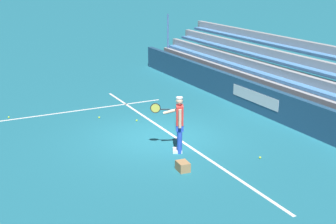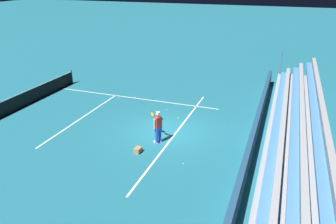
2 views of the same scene
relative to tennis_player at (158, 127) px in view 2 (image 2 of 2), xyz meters
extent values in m
plane|color=#1E6B7F|center=(1.41, 0.00, -0.89)|extent=(160.00, 160.00, 0.00)
cube|color=white|center=(1.41, -0.50, -0.89)|extent=(12.00, 0.10, 0.01)
cube|color=white|center=(5.52, 4.00, -0.89)|extent=(0.10, 12.00, 0.01)
cube|color=white|center=(1.41, 5.50, -0.89)|extent=(8.22, 0.10, 0.01)
cube|color=navy|center=(1.41, -4.62, -0.34)|extent=(21.31, 0.24, 1.10)
cube|color=silver|center=(2.27, -4.49, -0.29)|extent=(2.80, 0.01, 0.44)
cube|color=silver|center=(-3.73, -4.49, -0.29)|extent=(2.20, 0.01, 0.40)
cube|color=#9EA3A8|center=(1.41, -6.42, -0.34)|extent=(20.25, 2.40, 1.10)
cube|color=#4C89CC|center=(1.41, -5.62, 0.29)|extent=(19.84, 0.40, 0.12)
cube|color=#9EA3A8|center=(1.41, -5.90, 0.43)|extent=(20.25, 0.24, 0.45)
cube|color=#4C89CC|center=(1.41, -6.42, 0.74)|extent=(19.84, 0.40, 0.12)
cube|color=#9EA3A8|center=(1.41, -6.70, 0.88)|extent=(20.25, 0.24, 0.45)
cube|color=#4C89CC|center=(1.41, -7.22, 1.19)|extent=(19.84, 0.40, 0.12)
cube|color=#9EA3A8|center=(1.41, -7.50, 1.33)|extent=(20.25, 0.24, 0.45)
cylinder|color=#4C70B2|center=(11.23, -5.32, 0.58)|extent=(0.08, 0.08, 2.95)
cylinder|color=blue|center=(-0.12, 0.03, -0.45)|extent=(0.15, 0.15, 0.88)
cylinder|color=blue|center=(0.08, -0.07, -0.45)|extent=(0.15, 0.15, 0.88)
cube|color=white|center=(-0.09, 0.08, -0.85)|extent=(0.22, 0.30, 0.09)
cube|color=white|center=(0.11, -0.02, -0.85)|extent=(0.22, 0.30, 0.09)
cube|color=blue|center=(-0.02, -0.02, -0.09)|extent=(0.40, 0.35, 0.20)
cube|color=red|center=(-0.02, -0.02, 0.28)|extent=(0.42, 0.35, 0.58)
sphere|color=beige|center=(-0.01, -0.01, 0.71)|extent=(0.21, 0.21, 0.21)
cylinder|color=white|center=(-0.01, -0.01, 0.80)|extent=(0.20, 0.20, 0.05)
cylinder|color=beige|center=(-0.24, 0.09, 0.24)|extent=(0.09, 0.09, 0.56)
cylinder|color=beige|center=(0.29, 0.05, 0.33)|extent=(0.34, 0.56, 0.24)
cylinder|color=black|center=(0.40, 0.27, 0.38)|extent=(0.16, 0.28, 0.03)
torus|color=black|center=(0.52, 0.52, 0.42)|extent=(0.16, 0.29, 0.31)
cylinder|color=#D6D14C|center=(0.52, 0.52, 0.42)|extent=(0.12, 0.25, 0.27)
cube|color=#A87F51|center=(-1.28, 0.55, -0.76)|extent=(0.42, 0.33, 0.26)
sphere|color=#CCE533|center=(5.03, 4.93, -0.86)|extent=(0.07, 0.07, 0.07)
sphere|color=#CCE533|center=(3.27, -0.02, -0.86)|extent=(0.07, 0.07, 0.07)
sphere|color=#CCE533|center=(5.76, 4.05, -0.86)|extent=(0.07, 0.07, 0.07)
sphere|color=#CCE533|center=(4.22, 1.07, -0.86)|extent=(0.07, 0.07, 0.07)
sphere|color=#CCE533|center=(-1.55, -1.87, -0.86)|extent=(0.07, 0.07, 0.07)
cylinder|color=#33383D|center=(6.91, 10.09, -0.36)|extent=(0.09, 0.09, 1.07)
cube|color=black|center=(1.41, 10.09, -0.44)|extent=(11.00, 0.02, 0.91)
cube|color=white|center=(1.41, 10.09, 0.04)|extent=(11.00, 0.04, 0.05)
camera|label=1|loc=(-11.60, 6.23, 4.43)|focal=50.00mm
camera|label=2|loc=(-13.84, -5.62, 7.15)|focal=35.00mm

